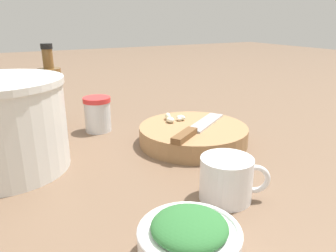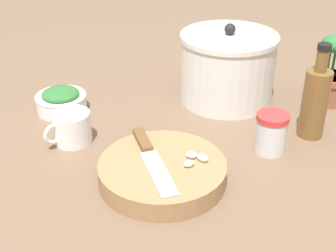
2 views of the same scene
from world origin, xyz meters
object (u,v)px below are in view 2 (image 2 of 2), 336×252
(garlic_cloves, at_px, (194,159))
(potted_herb, at_px, (331,76))
(herb_bowl, at_px, (61,100))
(spice_jar, at_px, (271,133))
(coffee_mug, at_px, (71,128))
(stock_pot, at_px, (227,68))
(cutting_board, at_px, (162,172))
(oil_bottle, at_px, (315,101))
(chef_knife, at_px, (151,156))

(garlic_cloves, height_order, potted_herb, potted_herb)
(herb_bowl, xyz_separation_m, spice_jar, (0.52, -0.05, 0.02))
(spice_jar, bearing_deg, coffee_mug, -169.14)
(herb_bowl, height_order, stock_pot, stock_pot)
(herb_bowl, bearing_deg, potted_herb, 19.87)
(cutting_board, xyz_separation_m, oil_bottle, (0.28, 0.26, 0.07))
(spice_jar, bearing_deg, chef_knife, -144.19)
(herb_bowl, relative_size, potted_herb, 0.70)
(spice_jar, distance_m, oil_bottle, 0.13)
(cutting_board, bearing_deg, chef_knife, 159.16)
(herb_bowl, distance_m, oil_bottle, 0.61)
(herb_bowl, height_order, coffee_mug, coffee_mug)
(oil_bottle, bearing_deg, cutting_board, -136.41)
(herb_bowl, bearing_deg, spice_jar, -5.11)
(garlic_cloves, bearing_deg, coffee_mug, 167.35)
(coffee_mug, bearing_deg, cutting_board, -20.19)
(chef_knife, distance_m, spice_jar, 0.27)
(cutting_board, xyz_separation_m, spice_jar, (0.19, 0.17, 0.02))
(stock_pot, bearing_deg, cutting_board, -98.38)
(cutting_board, distance_m, herb_bowl, 0.39)
(stock_pot, bearing_deg, oil_bottle, -30.93)
(garlic_cloves, xyz_separation_m, herb_bowl, (-0.38, 0.19, -0.02))
(cutting_board, bearing_deg, spice_jar, 41.22)
(cutting_board, height_order, herb_bowl, herb_bowl)
(cutting_board, relative_size, potted_herb, 1.39)
(herb_bowl, relative_size, stock_pot, 0.52)
(spice_jar, bearing_deg, garlic_cloves, -132.26)
(cutting_board, distance_m, garlic_cloves, 0.07)
(coffee_mug, height_order, oil_bottle, oil_bottle)
(spice_jar, xyz_separation_m, oil_bottle, (0.08, 0.09, 0.04))
(chef_knife, relative_size, herb_bowl, 1.66)
(garlic_cloves, bearing_deg, cutting_board, -160.39)
(potted_herb, bearing_deg, stock_pot, -168.13)
(cutting_board, relative_size, spice_jar, 2.82)
(garlic_cloves, bearing_deg, spice_jar, 47.74)
(stock_pot, xyz_separation_m, potted_herb, (0.26, 0.05, -0.01))
(spice_jar, xyz_separation_m, stock_pot, (-0.13, 0.22, 0.04))
(potted_herb, bearing_deg, coffee_mug, -146.80)
(cutting_board, bearing_deg, oil_bottle, 43.59)
(spice_jar, relative_size, potted_herb, 0.49)
(garlic_cloves, relative_size, potted_herb, 0.29)
(herb_bowl, height_order, spice_jar, spice_jar)
(herb_bowl, bearing_deg, garlic_cloves, -26.79)
(cutting_board, height_order, potted_herb, potted_herb)
(oil_bottle, distance_m, stock_pot, 0.25)
(coffee_mug, bearing_deg, spice_jar, 10.86)
(spice_jar, height_order, coffee_mug, spice_jar)
(stock_pot, bearing_deg, coffee_mug, -133.72)
(garlic_cloves, bearing_deg, herb_bowl, 153.21)
(garlic_cloves, relative_size, spice_jar, 0.59)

